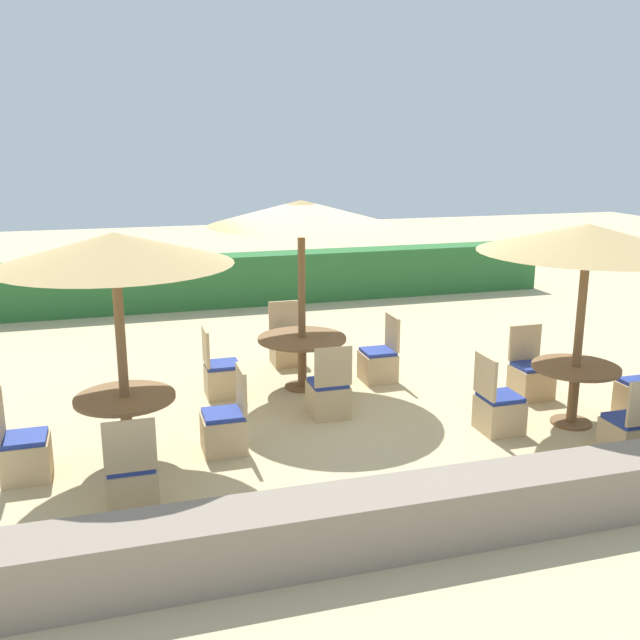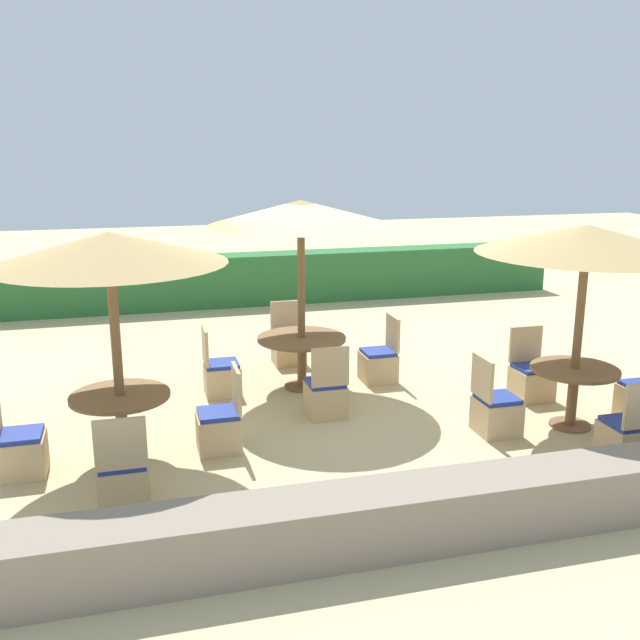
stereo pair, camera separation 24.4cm
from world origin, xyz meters
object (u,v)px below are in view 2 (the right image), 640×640
patio_chair_front_left_south (124,479)px  round_table_front_right (574,381)px  patio_chair_front_right_south (627,438)px  patio_chair_center_north (288,347)px  patio_chair_center_east (379,363)px  patio_chair_center_west (221,376)px  patio_chair_front_right_west (495,412)px  parasol_front_left (109,249)px  patio_chair_front_left_west (20,450)px  round_table_front_left (121,409)px  patio_chair_front_left_east (220,427)px  round_table_center (302,346)px  patio_chair_front_right_north (531,379)px  parasol_front_right (587,240)px  patio_chair_center_south (326,396)px  parasol_center (301,214)px

patio_chair_front_left_south → round_table_front_right: 5.15m
round_table_front_right → patio_chair_front_right_south: 1.03m
round_table_front_right → patio_chair_center_north: bearing=129.7°
patio_chair_center_east → patio_chair_center_west: bearing=89.5°
patio_chair_front_right_south → patio_chair_center_west: bearing=141.0°
patio_chair_front_right_south → patio_chair_front_right_west: (-0.98, 1.03, 0.00)m
parasol_front_left → patio_chair_front_left_west: (-1.01, -0.04, -2.00)m
parasol_front_left → patio_chair_front_left_west: size_ratio=2.62×
patio_chair_front_left_south → patio_chair_front_right_south: same height
round_table_front_left → patio_chair_center_west: patio_chair_center_west is taller
patio_chair_center_east → patio_chair_front_right_south: 3.53m
patio_chair_front_left_east → patio_chair_front_left_west: bearing=92.1°
round_table_center → patio_chair_front_right_north: size_ratio=1.29×
patio_chair_center_west → patio_chair_front_right_south: 4.98m
patio_chair_front_right_south → round_table_front_right: bearing=90.5°
round_table_center → patio_chair_front_right_west: bearing=-49.5°
patio_chair_center_east → patio_chair_center_west: (-2.22, 0.02, 0.00)m
parasol_front_right → patio_chair_front_right_west: bearing=177.1°
parasol_front_left → patio_chair_front_left_south: bearing=-89.5°
patio_chair_center_north → round_table_front_left: bearing=50.0°
patio_chair_front_right_south → patio_chair_center_south: bearing=143.2°
patio_chair_front_left_east → patio_chair_center_north: 3.17m
patio_chair_center_west → patio_chair_front_left_west: bearing=-51.2°
round_table_front_left → round_table_center: round_table_front_left is taller
patio_chair_front_left_east → patio_chair_front_right_west: size_ratio=1.00×
patio_chair_front_right_west → parasol_front_right: bearing=87.1°
patio_chair_front_left_east → patio_chair_front_right_west: same height
patio_chair_front_left_west → patio_chair_center_west: size_ratio=1.00×
parasol_front_right → patio_chair_front_right_south: bearing=-89.5°
patio_chair_center_north → parasol_front_right: parasol_front_right is taller
parasol_front_left → patio_chair_front_left_west: parasol_front_left is taller
patio_chair_center_north → patio_chair_front_right_north: bearing=140.2°
round_table_front_left → patio_chair_front_right_south: (5.13, -1.36, -0.32)m
patio_chair_front_left_west → patio_chair_center_south: same height
round_table_center → patio_chair_front_right_north: 3.06m
parasol_center → patio_chair_front_left_east: bearing=-127.5°
parasol_front_left → patio_chair_front_left_west: bearing=-177.5°
patio_chair_front_right_south → parasol_front_right: bearing=90.5°
round_table_front_left → patio_chair_front_left_south: bearing=-89.5°
round_table_center → round_table_front_right: bearing=-37.9°
round_table_front_right → patio_chair_front_right_south: patio_chair_front_right_south is taller
patio_chair_front_left_east → round_table_front_right: bearing=-95.7°
parasol_front_right → round_table_front_right: bearing=0.0°
parasol_front_left → patio_chair_center_south: parasol_front_left is taller
patio_chair_front_left_west → patio_chair_center_east: 4.83m
parasol_front_left → patio_chair_front_right_south: size_ratio=2.62×
patio_chair_front_left_east → patio_chair_front_right_south: (4.10, -1.39, 0.00)m
parasol_front_left → patio_chair_front_left_east: (1.02, 0.03, -2.00)m
patio_chair_front_left_east → patio_chair_front_right_north: 4.18m
patio_chair_front_left_west → patio_chair_front_right_west: (5.16, -0.29, 0.00)m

